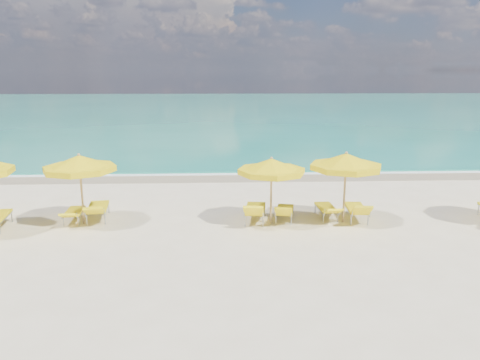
{
  "coord_description": "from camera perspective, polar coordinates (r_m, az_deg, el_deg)",
  "views": [
    {
      "loc": [
        -0.71,
        -14.84,
        5.05
      ],
      "look_at": [
        0.0,
        1.5,
        1.2
      ],
      "focal_mm": 35.0,
      "sensor_mm": 36.0,
      "label": 1
    }
  ],
  "objects": [
    {
      "name": "ground_plane",
      "position": [
        15.69,
        0.24,
        -5.53
      ],
      "size": [
        120.0,
        120.0,
        0.0
      ],
      "primitive_type": "plane",
      "color": "beige"
    },
    {
      "name": "ocean",
      "position": [
        63.05,
        -1.85,
        8.63
      ],
      "size": [
        120.0,
        80.0,
        0.3
      ],
      "primitive_type": "cube",
      "color": "#167E66",
      "rests_on": "ground"
    },
    {
      "name": "wet_sand_band",
      "position": [
        22.82,
        -0.64,
        0.45
      ],
      "size": [
        120.0,
        2.6,
        0.01
      ],
      "primitive_type": "cube",
      "color": "tan",
      "rests_on": "ground"
    },
    {
      "name": "foam_line",
      "position": [
        23.6,
        -0.7,
        0.88
      ],
      "size": [
        120.0,
        1.2,
        0.03
      ],
      "primitive_type": "cube",
      "color": "white",
      "rests_on": "ground"
    },
    {
      "name": "whitecap_near",
      "position": [
        32.67,
        -11.8,
        4.07
      ],
      "size": [
        14.0,
        0.36,
        0.05
      ],
      "primitive_type": "cube",
      "color": "white",
      "rests_on": "ground"
    },
    {
      "name": "whitecap_far",
      "position": [
        40.12,
        10.13,
        5.8
      ],
      "size": [
        18.0,
        0.3,
        0.05
      ],
      "primitive_type": "cube",
      "color": "white",
      "rests_on": "ground"
    },
    {
      "name": "umbrella_3",
      "position": [
        16.2,
        -18.98,
        1.85
      ],
      "size": [
        2.5,
        2.5,
        2.41
      ],
      "rotation": [
        0.0,
        0.0,
        0.05
      ],
      "color": "tan",
      "rests_on": "ground"
    },
    {
      "name": "umbrella_4",
      "position": [
        15.42,
        3.86,
        1.61
      ],
      "size": [
        2.38,
        2.38,
        2.28
      ],
      "rotation": [
        0.0,
        0.0,
        0.06
      ],
      "color": "tan",
      "rests_on": "ground"
    },
    {
      "name": "umbrella_5",
      "position": [
        15.9,
        12.8,
        2.13
      ],
      "size": [
        2.44,
        2.44,
        2.43
      ],
      "rotation": [
        0.0,
        0.0,
        0.02
      ],
      "color": "tan",
      "rests_on": "ground"
    },
    {
      "name": "lounger_3_left",
      "position": [
        16.99,
        -19.55,
        -4.15
      ],
      "size": [
        0.65,
        1.71,
        0.6
      ],
      "rotation": [
        0.0,
        0.0,
        0.07
      ],
      "color": "#A5A8AD",
      "rests_on": "ground"
    },
    {
      "name": "lounger_3_right",
      "position": [
        16.95,
        -16.93,
        -3.83
      ],
      "size": [
        0.91,
        2.09,
        0.81
      ],
      "rotation": [
        0.0,
        0.0,
        0.13
      ],
      "color": "#A5A8AD",
      "rests_on": "ground"
    },
    {
      "name": "lounger_4_left",
      "position": [
        16.04,
        1.86,
        -4.19
      ],
      "size": [
        0.92,
        2.05,
        0.89
      ],
      "rotation": [
        0.0,
        0.0,
        -0.14
      ],
      "color": "#A5A8AD",
      "rests_on": "ground"
    },
    {
      "name": "lounger_4_right",
      "position": [
        16.18,
        5.46,
        -4.21
      ],
      "size": [
        0.89,
        1.77,
        0.77
      ],
      "rotation": [
        0.0,
        0.0,
        -0.2
      ],
      "color": "#A5A8AD",
      "rests_on": "ground"
    },
    {
      "name": "lounger_5_left",
      "position": [
        16.67,
        10.51,
        -3.88
      ],
      "size": [
        0.64,
        1.78,
        0.66
      ],
      "rotation": [
        0.0,
        0.0,
        0.05
      ],
      "color": "#A5A8AD",
      "rests_on": "ground"
    },
    {
      "name": "lounger_5_right",
      "position": [
        16.67,
        13.97,
        -3.96
      ],
      "size": [
        0.77,
        1.92,
        0.84
      ],
      "rotation": [
        0.0,
        0.0,
        -0.08
      ],
      "color": "#A5A8AD",
      "rests_on": "ground"
    }
  ]
}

